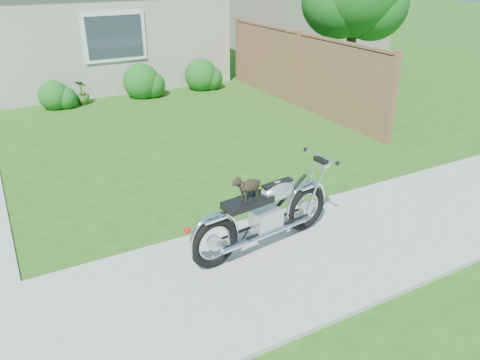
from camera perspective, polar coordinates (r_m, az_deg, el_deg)
name	(u,v)px	position (r m, az deg, el deg)	size (l,w,h in m)	color
ground	(122,315)	(5.40, -14.16, -15.68)	(80.00, 80.00, 0.00)	#235114
sidewalk	(122,314)	(5.39, -14.19, -15.52)	(24.00, 2.20, 0.04)	#9E9B93
house	(0,10)	(16.14, -27.23, 17.99)	(12.60, 7.03, 4.50)	beige
fence	(299,69)	(12.36, 7.17, 13.24)	(0.12, 6.62, 1.90)	brown
shrub_row	(54,92)	(13.01, -21.72, 9.98)	(9.05, 1.15, 1.15)	#175817
potted_plant_right	(82,92)	(13.18, -18.71, 10.11)	(0.36, 0.36, 0.65)	#345E1A
motorcycle_with_dog	(266,212)	(6.03, 3.23, -3.95)	(2.22, 0.64, 1.10)	black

